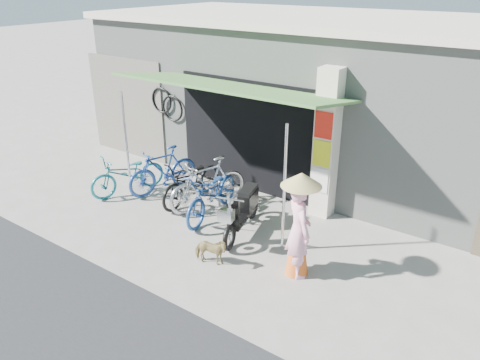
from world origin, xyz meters
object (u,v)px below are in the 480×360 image
Objects in this scene: bike_teal at (128,174)px; bike_navy at (213,194)px; bike_silver at (208,184)px; nun at (299,226)px; street_dog at (210,251)px; moped at (243,210)px; bike_black at (192,181)px; bike_blue at (163,170)px.

bike_navy is at bearing 23.54° from bike_teal.
nun is at bearing -0.75° from bike_silver.
nun is at bearing -26.79° from bike_navy.
bike_silver is (1.92, 0.47, 0.09)m from bike_teal.
bike_teal is 1.98m from bike_silver.
moped is (-0.18, 1.22, 0.21)m from street_dog.
street_dog is at bearing -42.87° from bike_black.
moped is at bearing 0.47° from bike_silver.
bike_black is at bearing 15.32° from bike_blue.
moped is at bearing 17.78° from nun.
bike_silver is at bearing 31.48° from bike_teal.
bike_black is 1.72m from moped.
bike_black is at bearing -165.64° from bike_silver.
moped reaches higher than bike_teal.
nun is (3.16, -1.06, 0.41)m from bike_black.
bike_navy is 3.15× the size of street_dog.
bike_silver is at bearing 13.44° from bike_blue.
street_dog is at bearing -16.28° from bike_blue.
street_dog is (2.69, -1.68, -0.26)m from bike_blue.
street_dog is 1.25m from moped.
bike_black is 2.50m from street_dog.
moped reaches higher than bike_black.
bike_navy is 1.05× the size of nun.
moped is (0.86, -0.17, -0.04)m from bike_navy.
nun is at bearing -19.00° from bike_black.
nun is at bearing -36.49° from moped.
bike_black is 1.01× the size of nun.
bike_black is 1.03× the size of moped.
bike_blue reaches higher than moped.
bike_black is at bearing 37.52° from bike_teal.
moped is (2.51, -0.47, -0.06)m from bike_blue.
bike_teal is at bearing 166.18° from moped.
bike_navy is (1.65, -0.30, -0.02)m from bike_blue.
street_dog is 1.59m from nun.
moped reaches higher than street_dog.
bike_navy is 2.52m from nun.
bike_teal is 3.48m from street_dog.
nun is at bearing -84.45° from street_dog.
street_dog is (1.84, -1.68, -0.22)m from bike_black.
bike_teal is 1.01× the size of bike_blue.
moped is at bearing -10.85° from street_dog.
bike_teal is 2.91× the size of street_dog.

